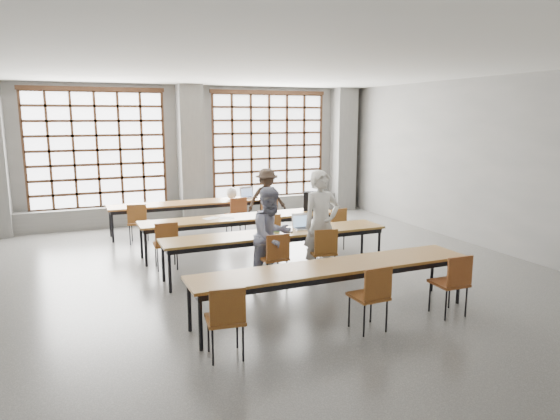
{
  "coord_description": "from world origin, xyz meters",
  "views": [
    {
      "loc": [
        -2.9,
        -7.53,
        2.71
      ],
      "look_at": [
        0.46,
        0.4,
        1.09
      ],
      "focal_mm": 32.0,
      "sensor_mm": 36.0,
      "label": 1
    }
  ],
  "objects_px": {
    "chair_front_left": "(275,254)",
    "chair_near_right": "(453,279)",
    "student_male": "(321,224)",
    "student_back": "(267,200)",
    "desk_row_a": "(196,204)",
    "desk_row_c": "(277,236)",
    "phone": "(289,232)",
    "chair_back_mid": "(237,212)",
    "desk_row_b": "(241,220)",
    "chair_near_mid": "(372,292)",
    "student_female": "(272,236)",
    "mouse": "(326,227)",
    "chair_near_left": "(226,315)",
    "laptop_front": "(303,225)",
    "chair_mid_right": "(335,224)",
    "chair_mid_centre": "(270,231)",
    "desk_row_d": "(334,270)",
    "chair_mid_left": "(166,240)",
    "laptop_back": "(248,195)",
    "plastic_bag": "(232,193)",
    "chair_front_right": "(324,248)",
    "backpack": "(311,201)",
    "chair_back_left": "(138,219)",
    "red_pouch": "(225,315)",
    "chair_back_right": "(268,209)",
    "green_box": "(272,229)"
  },
  "relations": [
    {
      "from": "chair_near_mid",
      "to": "chair_near_right",
      "type": "height_order",
      "value": "same"
    },
    {
      "from": "desk_row_a",
      "to": "chair_near_right",
      "type": "xyz_separation_m",
      "value": [
        2.01,
        -6.38,
        -0.13
      ]
    },
    {
      "from": "desk_row_a",
      "to": "chair_near_right",
      "type": "bearing_deg",
      "value": -72.54
    },
    {
      "from": "chair_near_left",
      "to": "phone",
      "type": "bearing_deg",
      "value": 53.75
    },
    {
      "from": "student_female",
      "to": "red_pouch",
      "type": "relative_size",
      "value": 8.01
    },
    {
      "from": "chair_back_mid",
      "to": "desk_row_c",
      "type": "bearing_deg",
      "value": -94.81
    },
    {
      "from": "chair_front_left",
      "to": "student_back",
      "type": "relative_size",
      "value": 0.59
    },
    {
      "from": "chair_mid_centre",
      "to": "desk_row_b",
      "type": "bearing_deg",
      "value": 121.2
    },
    {
      "from": "student_female",
      "to": "mouse",
      "type": "height_order",
      "value": "student_female"
    },
    {
      "from": "student_male",
      "to": "laptop_front",
      "type": "distance_m",
      "value": 0.62
    },
    {
      "from": "desk_row_d",
      "to": "plastic_bag",
      "type": "relative_size",
      "value": 13.99
    },
    {
      "from": "chair_mid_left",
      "to": "chair_front_left",
      "type": "relative_size",
      "value": 1.0
    },
    {
      "from": "chair_mid_right",
      "to": "chair_back_right",
      "type": "bearing_deg",
      "value": 106.86
    },
    {
      "from": "chair_front_left",
      "to": "laptop_front",
      "type": "height_order",
      "value": "laptop_front"
    },
    {
      "from": "chair_back_right",
      "to": "chair_near_mid",
      "type": "relative_size",
      "value": 1.0
    },
    {
      "from": "chair_near_left",
      "to": "student_female",
      "type": "bearing_deg",
      "value": 57.0
    },
    {
      "from": "chair_near_right",
      "to": "chair_back_right",
      "type": "bearing_deg",
      "value": 94.17
    },
    {
      "from": "student_male",
      "to": "phone",
      "type": "xyz_separation_m",
      "value": [
        -0.42,
        0.4,
        -0.18
      ]
    },
    {
      "from": "backpack",
      "to": "chair_back_left",
      "type": "bearing_deg",
      "value": -178.55
    },
    {
      "from": "laptop_back",
      "to": "phone",
      "type": "xyz_separation_m",
      "value": [
        -0.61,
        -3.86,
        -0.05
      ]
    },
    {
      "from": "desk_row_a",
      "to": "desk_row_c",
      "type": "xyz_separation_m",
      "value": [
        0.55,
        -3.65,
        0.0
      ]
    },
    {
      "from": "chair_mid_left",
      "to": "student_male",
      "type": "distance_m",
      "value": 2.77
    },
    {
      "from": "laptop_front",
      "to": "green_box",
      "type": "distance_m",
      "value": 0.61
    },
    {
      "from": "chair_front_left",
      "to": "red_pouch",
      "type": "height_order",
      "value": "chair_front_left"
    },
    {
      "from": "chair_back_left",
      "to": "chair_near_left",
      "type": "distance_m",
      "value": 5.76
    },
    {
      "from": "chair_near_left",
      "to": "plastic_bag",
      "type": "relative_size",
      "value": 3.08
    },
    {
      "from": "chair_mid_left",
      "to": "chair_near_mid",
      "type": "bearing_deg",
      "value": -62.47
    },
    {
      "from": "chair_mid_left",
      "to": "laptop_back",
      "type": "height_order",
      "value": "laptop_back"
    },
    {
      "from": "laptop_back",
      "to": "backpack",
      "type": "height_order",
      "value": "backpack"
    },
    {
      "from": "desk_row_c",
      "to": "chair_near_right",
      "type": "height_order",
      "value": "chair_near_right"
    },
    {
      "from": "chair_back_mid",
      "to": "desk_row_b",
      "type": "bearing_deg",
      "value": -105.16
    },
    {
      "from": "student_male",
      "to": "student_back",
      "type": "distance_m",
      "value": 3.68
    },
    {
      "from": "chair_front_right",
      "to": "backpack",
      "type": "height_order",
      "value": "backpack"
    },
    {
      "from": "chair_front_left",
      "to": "chair_near_mid",
      "type": "bearing_deg",
      "value": -77.68
    },
    {
      "from": "laptop_back",
      "to": "green_box",
      "type": "relative_size",
      "value": 1.62
    },
    {
      "from": "mouse",
      "to": "chair_mid_left",
      "type": "bearing_deg",
      "value": 160.55
    },
    {
      "from": "chair_mid_left",
      "to": "chair_near_right",
      "type": "height_order",
      "value": "same"
    },
    {
      "from": "desk_row_d",
      "to": "mouse",
      "type": "xyz_separation_m",
      "value": [
        0.99,
        2.08,
        0.08
      ]
    },
    {
      "from": "chair_front_left",
      "to": "mouse",
      "type": "distance_m",
      "value": 1.4
    },
    {
      "from": "chair_near_right",
      "to": "mouse",
      "type": "relative_size",
      "value": 8.98
    },
    {
      "from": "chair_near_mid",
      "to": "student_male",
      "type": "bearing_deg",
      "value": 78.93
    },
    {
      "from": "laptop_front",
      "to": "chair_mid_right",
      "type": "bearing_deg",
      "value": 36.38
    },
    {
      "from": "chair_near_left",
      "to": "chair_near_right",
      "type": "height_order",
      "value": "same"
    },
    {
      "from": "chair_mid_left",
      "to": "desk_row_d",
      "type": "bearing_deg",
      "value": -60.64
    },
    {
      "from": "chair_back_left",
      "to": "chair_mid_centre",
      "type": "height_order",
      "value": "same"
    },
    {
      "from": "student_female",
      "to": "laptop_front",
      "type": "distance_m",
      "value": 1.05
    },
    {
      "from": "laptop_back",
      "to": "green_box",
      "type": "height_order",
      "value": "laptop_back"
    },
    {
      "from": "phone",
      "to": "chair_near_mid",
      "type": "bearing_deg",
      "value": -90.36
    },
    {
      "from": "chair_front_left",
      "to": "chair_near_right",
      "type": "bearing_deg",
      "value": -50.16
    },
    {
      "from": "chair_front_right",
      "to": "chair_near_right",
      "type": "xyz_separation_m",
      "value": [
        0.87,
        -2.1,
        0.0
      ]
    }
  ]
}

